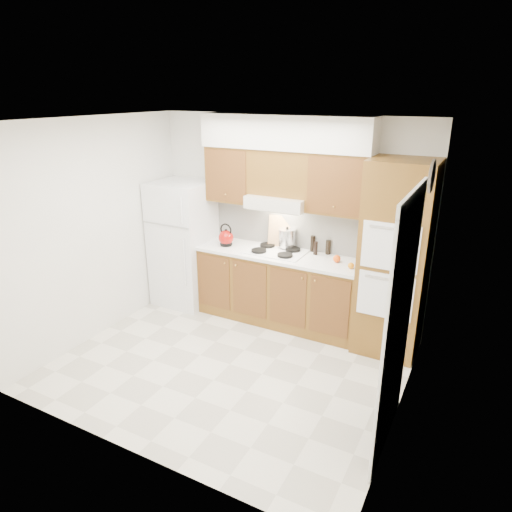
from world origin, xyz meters
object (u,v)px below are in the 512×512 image
(kettle, at_px, (226,238))
(stock_pot, at_px, (287,238))
(oven_cabinet, at_px, (395,260))
(fridge, at_px, (184,243))

(kettle, xyz_separation_m, stock_pot, (0.75, 0.26, 0.03))
(oven_cabinet, bearing_deg, stock_pot, 171.06)
(stock_pot, bearing_deg, fridge, -170.01)
(fridge, relative_size, oven_cabinet, 0.78)
(fridge, height_order, stock_pot, fridge)
(fridge, relative_size, stock_pot, 7.66)
(kettle, bearing_deg, stock_pot, 27.29)
(kettle, distance_m, stock_pot, 0.80)
(fridge, bearing_deg, stock_pot, 9.99)
(fridge, xyz_separation_m, oven_cabinet, (2.85, 0.03, 0.24))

